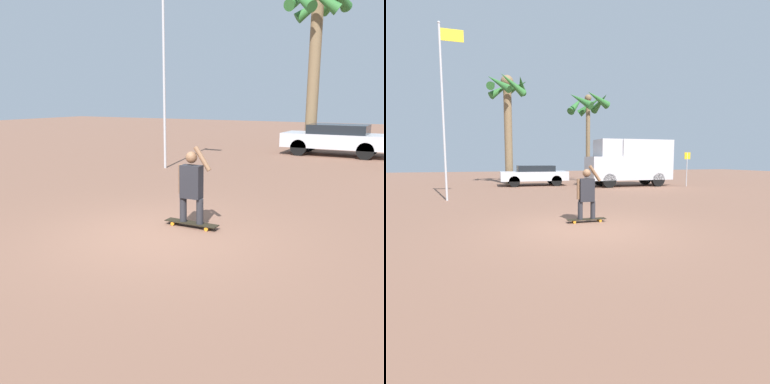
% 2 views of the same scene
% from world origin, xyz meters
% --- Properties ---
extents(ground_plane, '(80.00, 80.00, 0.00)m').
position_xyz_m(ground_plane, '(0.00, 0.00, 0.00)').
color(ground_plane, brown).
extents(skateboard, '(1.12, 0.24, 0.09)m').
position_xyz_m(skateboard, '(0.24, 0.76, 0.08)').
color(skateboard, black).
rests_on(skateboard, ground_plane).
extents(person_skateboarder, '(0.71, 0.23, 1.53)m').
position_xyz_m(person_skateboarder, '(0.24, 0.76, 0.88)').
color(person_skateboarder, '#28282D').
rests_on(person_skateboarder, skateboard).
extents(camper_van, '(5.63, 2.01, 3.09)m').
position_xyz_m(camper_van, '(6.71, 11.33, 1.69)').
color(camper_van, black).
rests_on(camper_van, ground_plane).
extents(parked_car_silver, '(4.51, 1.86, 1.38)m').
position_xyz_m(parked_car_silver, '(0.50, 13.40, 0.76)').
color(parked_car_silver, black).
rests_on(parked_car_silver, ground_plane).
extents(palm_tree_near_van, '(3.45, 3.54, 7.21)m').
position_xyz_m(palm_tree_near_van, '(5.34, 16.23, 5.92)').
color(palm_tree_near_van, brown).
rests_on(palm_tree_near_van, ground_plane).
extents(palm_tree_center_background, '(3.20, 3.28, 7.74)m').
position_xyz_m(palm_tree_center_background, '(-1.09, 15.19, 5.90)').
color(palm_tree_center_background, brown).
rests_on(palm_tree_center_background, ground_plane).
extents(flagpole, '(1.00, 0.12, 7.40)m').
position_xyz_m(flagpole, '(-4.15, 6.72, 4.14)').
color(flagpole, '#B7B7BC').
rests_on(flagpole, ground_plane).
extents(street_sign, '(0.44, 0.06, 2.25)m').
position_xyz_m(street_sign, '(10.13, 9.89, 1.46)').
color(street_sign, '#B7B7BC').
rests_on(street_sign, ground_plane).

